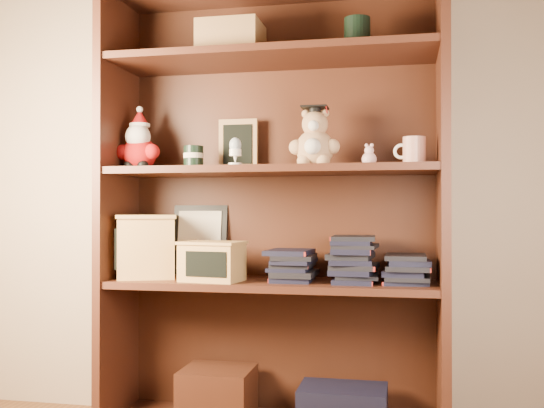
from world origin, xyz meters
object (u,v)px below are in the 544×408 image
(bookcase, at_px, (274,216))
(grad_teddy_bear, at_px, (315,143))
(teacher_mug, at_px, (414,151))
(treats_box, at_px, (147,246))

(bookcase, distance_m, grad_teddy_bear, 0.30)
(grad_teddy_bear, bearing_deg, teacher_mug, 1.12)
(grad_teddy_bear, distance_m, teacher_mug, 0.34)
(teacher_mug, bearing_deg, treats_box, -179.94)
(grad_teddy_bear, bearing_deg, bookcase, 159.86)
(bookcase, bearing_deg, treats_box, -173.71)
(bookcase, height_order, treats_box, bookcase)
(bookcase, bearing_deg, grad_teddy_bear, -20.14)
(bookcase, height_order, teacher_mug, bookcase)
(bookcase, bearing_deg, teacher_mug, -5.88)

